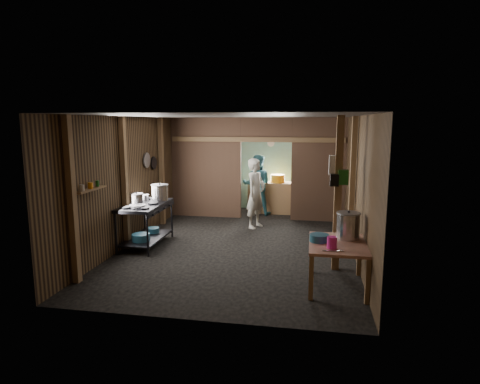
% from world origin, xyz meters
% --- Properties ---
extents(floor, '(4.50, 7.00, 0.00)m').
position_xyz_m(floor, '(0.00, 0.00, 0.00)').
color(floor, black).
rests_on(floor, ground).
extents(ceiling, '(4.50, 7.00, 0.00)m').
position_xyz_m(ceiling, '(0.00, 0.00, 2.60)').
color(ceiling, '#484642').
rests_on(ceiling, ground).
extents(wall_back, '(4.50, 0.00, 2.60)m').
position_xyz_m(wall_back, '(0.00, 3.50, 1.30)').
color(wall_back, brown).
rests_on(wall_back, ground).
extents(wall_front, '(4.50, 0.00, 2.60)m').
position_xyz_m(wall_front, '(0.00, -3.50, 1.30)').
color(wall_front, brown).
rests_on(wall_front, ground).
extents(wall_left, '(0.00, 7.00, 2.60)m').
position_xyz_m(wall_left, '(-2.25, 0.00, 1.30)').
color(wall_left, brown).
rests_on(wall_left, ground).
extents(wall_right, '(0.00, 7.00, 2.60)m').
position_xyz_m(wall_right, '(2.25, 0.00, 1.30)').
color(wall_right, brown).
rests_on(wall_right, ground).
extents(partition_left, '(1.85, 0.10, 2.60)m').
position_xyz_m(partition_left, '(-1.32, 2.20, 1.30)').
color(partition_left, brown).
rests_on(partition_left, floor).
extents(partition_right, '(1.35, 0.10, 2.60)m').
position_xyz_m(partition_right, '(1.57, 2.20, 1.30)').
color(partition_right, brown).
rests_on(partition_right, floor).
extents(partition_header, '(1.30, 0.10, 0.60)m').
position_xyz_m(partition_header, '(0.25, 2.20, 2.30)').
color(partition_header, brown).
rests_on(partition_header, wall_back).
extents(turquoise_panel, '(4.40, 0.06, 2.50)m').
position_xyz_m(turquoise_panel, '(0.00, 3.44, 1.25)').
color(turquoise_panel, '#6EAAA8').
rests_on(turquoise_panel, wall_back).
extents(back_counter, '(1.20, 0.50, 0.85)m').
position_xyz_m(back_counter, '(0.30, 2.95, 0.42)').
color(back_counter, brown).
rests_on(back_counter, floor).
extents(wall_clock, '(0.20, 0.03, 0.20)m').
position_xyz_m(wall_clock, '(0.25, 3.40, 1.90)').
color(wall_clock, silver).
rests_on(wall_clock, wall_back).
extents(post_left_a, '(0.10, 0.12, 2.60)m').
position_xyz_m(post_left_a, '(-2.18, -2.60, 1.30)').
color(post_left_a, brown).
rests_on(post_left_a, floor).
extents(post_left_b, '(0.10, 0.12, 2.60)m').
position_xyz_m(post_left_b, '(-2.18, -0.80, 1.30)').
color(post_left_b, brown).
rests_on(post_left_b, floor).
extents(post_left_c, '(0.10, 0.12, 2.60)m').
position_xyz_m(post_left_c, '(-2.18, 1.20, 1.30)').
color(post_left_c, brown).
rests_on(post_left_c, floor).
extents(post_right, '(0.10, 0.12, 2.60)m').
position_xyz_m(post_right, '(2.18, -0.20, 1.30)').
color(post_right, brown).
rests_on(post_right, floor).
extents(post_free, '(0.12, 0.12, 2.60)m').
position_xyz_m(post_free, '(1.85, -1.30, 1.30)').
color(post_free, brown).
rests_on(post_free, floor).
extents(cross_beam, '(4.40, 0.12, 0.12)m').
position_xyz_m(cross_beam, '(0.00, 2.15, 2.05)').
color(cross_beam, brown).
rests_on(cross_beam, wall_left).
extents(pan_lid_big, '(0.03, 0.34, 0.34)m').
position_xyz_m(pan_lid_big, '(-2.21, 0.40, 1.65)').
color(pan_lid_big, gray).
rests_on(pan_lid_big, wall_left).
extents(pan_lid_small, '(0.03, 0.30, 0.30)m').
position_xyz_m(pan_lid_small, '(-2.21, 0.80, 1.55)').
color(pan_lid_small, black).
rests_on(pan_lid_small, wall_left).
extents(wall_shelf, '(0.14, 0.80, 0.03)m').
position_xyz_m(wall_shelf, '(-2.15, -2.10, 1.40)').
color(wall_shelf, brown).
rests_on(wall_shelf, wall_left).
extents(jar_white, '(0.07, 0.07, 0.10)m').
position_xyz_m(jar_white, '(-2.15, -2.35, 1.47)').
color(jar_white, silver).
rests_on(jar_white, wall_shelf).
extents(jar_yellow, '(0.08, 0.08, 0.10)m').
position_xyz_m(jar_yellow, '(-2.15, -2.10, 1.47)').
color(jar_yellow, orange).
rests_on(jar_yellow, wall_shelf).
extents(jar_green, '(0.06, 0.06, 0.10)m').
position_xyz_m(jar_green, '(-2.15, -1.88, 1.47)').
color(jar_green, '#1A601B').
rests_on(jar_green, wall_shelf).
extents(bag_white, '(0.22, 0.15, 0.32)m').
position_xyz_m(bag_white, '(1.80, -1.22, 1.78)').
color(bag_white, silver).
rests_on(bag_white, post_free).
extents(bag_green, '(0.16, 0.12, 0.24)m').
position_xyz_m(bag_green, '(1.92, -1.36, 1.60)').
color(bag_green, '#1A601B').
rests_on(bag_green, post_free).
extents(bag_black, '(0.14, 0.10, 0.20)m').
position_xyz_m(bag_black, '(1.78, -1.38, 1.55)').
color(bag_black, black).
rests_on(bag_black, post_free).
extents(gas_range, '(0.75, 1.47, 0.87)m').
position_xyz_m(gas_range, '(-1.88, -0.57, 0.43)').
color(gas_range, black).
rests_on(gas_range, floor).
extents(prep_table, '(0.85, 1.18, 0.69)m').
position_xyz_m(prep_table, '(1.83, -2.08, 0.35)').
color(prep_table, tan).
rests_on(prep_table, floor).
extents(stove_pot_large, '(0.45, 0.45, 0.36)m').
position_xyz_m(stove_pot_large, '(-1.71, -0.16, 1.02)').
color(stove_pot_large, '#B9B9BB').
rests_on(stove_pot_large, gas_range).
extents(stove_pot_med, '(0.35, 0.35, 0.23)m').
position_xyz_m(stove_pot_med, '(-2.05, -0.57, 0.96)').
color(stove_pot_med, '#B9B9BB').
rests_on(stove_pot_med, gas_range).
extents(stove_saucepan, '(0.21, 0.21, 0.11)m').
position_xyz_m(stove_saucepan, '(-2.05, -0.15, 0.92)').
color(stove_saucepan, '#B9B9BB').
rests_on(stove_saucepan, gas_range).
extents(frying_pan, '(0.47, 0.60, 0.07)m').
position_xyz_m(frying_pan, '(-1.88, -0.93, 0.89)').
color(frying_pan, gray).
rests_on(frying_pan, gas_range).
extents(blue_tub_front, '(0.35, 0.35, 0.14)m').
position_xyz_m(blue_tub_front, '(-1.88, -0.83, 0.24)').
color(blue_tub_front, '#21526A').
rests_on(blue_tub_front, gas_range).
extents(blue_tub_back, '(0.27, 0.27, 0.11)m').
position_xyz_m(blue_tub_back, '(-1.88, -0.21, 0.22)').
color(blue_tub_back, '#21526A').
rests_on(blue_tub_back, gas_range).
extents(stock_pot, '(0.46, 0.46, 0.44)m').
position_xyz_m(stock_pot, '(1.99, -1.81, 0.89)').
color(stock_pot, '#B9B9BB').
rests_on(stock_pot, prep_table).
extents(wash_basin, '(0.30, 0.30, 0.11)m').
position_xyz_m(wash_basin, '(1.55, -2.05, 0.75)').
color(wash_basin, '#21526A').
rests_on(wash_basin, prep_table).
extents(pink_bucket, '(0.14, 0.14, 0.17)m').
position_xyz_m(pink_bucket, '(1.73, -2.37, 0.78)').
color(pink_bucket, '#E62798').
rests_on(pink_bucket, prep_table).
extents(knife, '(0.30, 0.07, 0.01)m').
position_xyz_m(knife, '(1.74, -2.51, 0.70)').
color(knife, '#B9B9BB').
rests_on(knife, prep_table).
extents(yellow_tub, '(0.39, 0.39, 0.22)m').
position_xyz_m(yellow_tub, '(0.49, 2.95, 0.96)').
color(yellow_tub, orange).
rests_on(yellow_tub, back_counter).
extents(cook, '(0.60, 0.71, 1.65)m').
position_xyz_m(cook, '(0.12, 1.26, 0.82)').
color(cook, beige).
rests_on(cook, floor).
extents(worker_back, '(0.81, 0.64, 1.63)m').
position_xyz_m(worker_back, '(-0.05, 2.67, 0.81)').
color(worker_back, '#2C6C7A').
rests_on(worker_back, floor).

